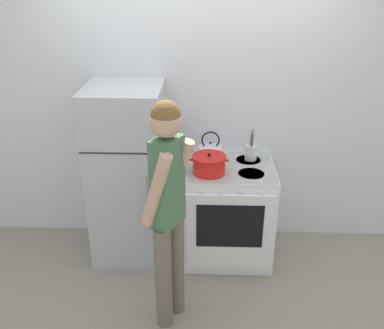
# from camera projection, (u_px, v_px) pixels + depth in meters

# --- Properties ---
(ground_plane) EXTENTS (14.00, 14.00, 0.00)m
(ground_plane) POSITION_uv_depth(u_px,v_px,m) (195.00, 230.00, 4.32)
(ground_plane) COLOR gray
(wall_back) EXTENTS (10.00, 0.06, 2.55)m
(wall_back) POSITION_uv_depth(u_px,v_px,m) (195.00, 108.00, 3.80)
(wall_back) COLOR silver
(wall_back) RESTS_ON ground_plane
(refrigerator) EXTENTS (0.63, 0.66, 1.56)m
(refrigerator) POSITION_uv_depth(u_px,v_px,m) (128.00, 175.00, 3.72)
(refrigerator) COLOR #B7BABF
(refrigerator) RESTS_ON ground_plane
(stove_range) EXTENTS (0.77, 0.72, 0.89)m
(stove_range) POSITION_uv_depth(u_px,v_px,m) (228.00, 211.00, 3.79)
(stove_range) COLOR white
(stove_range) RESTS_ON ground_plane
(dutch_oven_pot) EXTENTS (0.32, 0.28, 0.18)m
(dutch_oven_pot) POSITION_uv_depth(u_px,v_px,m) (209.00, 164.00, 3.48)
(dutch_oven_pot) COLOR red
(dutch_oven_pot) RESTS_ON stove_range
(tea_kettle) EXTENTS (0.26, 0.21, 0.26)m
(tea_kettle) POSITION_uv_depth(u_px,v_px,m) (210.00, 151.00, 3.72)
(tea_kettle) COLOR silver
(tea_kettle) RESTS_ON stove_range
(utensil_jar) EXTENTS (0.11, 0.11, 0.28)m
(utensil_jar) POSITION_uv_depth(u_px,v_px,m) (251.00, 152.00, 3.72)
(utensil_jar) COLOR silver
(utensil_jar) RESTS_ON stove_range
(person) EXTENTS (0.38, 0.42, 1.70)m
(person) POSITION_uv_depth(u_px,v_px,m) (168.00, 206.00, 2.87)
(person) COLOR #6B6051
(person) RESTS_ON ground_plane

